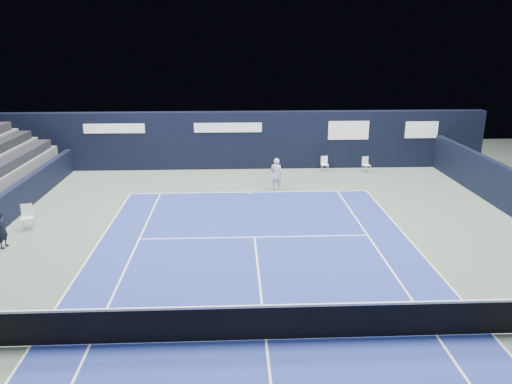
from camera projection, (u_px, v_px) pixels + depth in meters
ground at (261, 298)px, 13.72m from camera, size 48.00×48.00×0.00m
court_surface at (266, 340)px, 11.81m from camera, size 10.97×23.77×0.01m
folding_chair_back_a at (325, 163)px, 26.71m from camera, size 0.38×0.37×0.81m
folding_chair_back_b at (366, 163)px, 26.58m from camera, size 0.45×0.44×0.83m
line_judge_chair at (27, 215)px, 18.66m from camera, size 0.50×0.50×0.92m
line_judge at (2, 229)px, 16.87m from camera, size 0.40×0.53×1.34m
court_markings at (266, 340)px, 11.81m from camera, size 11.03×23.83×0.00m
tennis_net at (266, 321)px, 11.66m from camera, size 12.90×0.10×1.10m
back_sponsor_wall at (247, 140)px, 27.10m from camera, size 26.00×0.63×3.10m
tennis_player at (276, 174)px, 23.32m from camera, size 0.64×0.87×1.53m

